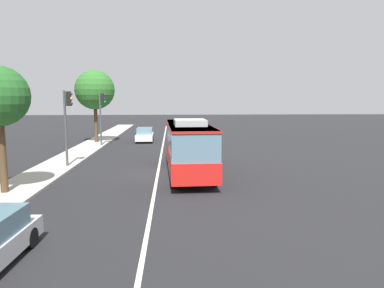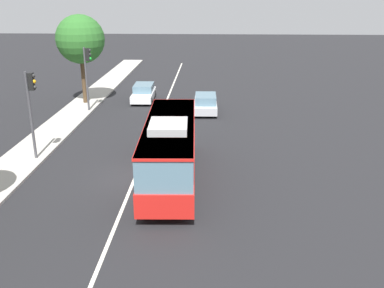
% 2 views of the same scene
% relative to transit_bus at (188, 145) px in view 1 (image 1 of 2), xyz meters
% --- Properties ---
extents(ground_plane, '(160.00, 160.00, 0.00)m').
position_rel_transit_bus_xyz_m(ground_plane, '(0.09, 1.91, -1.81)').
color(ground_plane, black).
extents(sidewalk_kerb, '(80.00, 2.66, 0.14)m').
position_rel_transit_bus_xyz_m(sidewalk_kerb, '(0.09, 8.92, -1.74)').
color(sidewalk_kerb, '#B2ADA3').
rests_on(sidewalk_kerb, ground_plane).
extents(lane_centre_line, '(76.00, 0.16, 0.01)m').
position_rel_transit_bus_xyz_m(lane_centre_line, '(0.09, 1.91, -1.80)').
color(lane_centre_line, silver).
rests_on(lane_centre_line, ground_plane).
extents(transit_bus, '(10.09, 2.87, 3.46)m').
position_rel_transit_bus_xyz_m(transit_bus, '(0.00, 0.00, 0.00)').
color(transit_bus, red).
rests_on(transit_bus, ground_plane).
extents(sedan_silver_ahead, '(4.54, 1.89, 1.46)m').
position_rel_transit_bus_xyz_m(sedan_silver_ahead, '(13.39, -1.65, -1.09)').
color(sedan_silver_ahead, '#B7BABF').
rests_on(sedan_silver_ahead, ground_plane).
extents(sedan_white, '(4.54, 1.91, 1.46)m').
position_rel_transit_bus_xyz_m(sedan_white, '(17.02, 3.97, -1.09)').
color(sedan_white, white).
rests_on(sedan_white, ground_plane).
extents(traffic_light_near_corner, '(0.33, 0.62, 5.20)m').
position_rel_transit_bus_xyz_m(traffic_light_near_corner, '(2.37, 7.97, 1.75)').
color(traffic_light_near_corner, '#47474C').
rests_on(traffic_light_near_corner, ground_plane).
extents(traffic_light_mid_block, '(0.32, 0.62, 5.20)m').
position_rel_transit_bus_xyz_m(traffic_light_mid_block, '(13.05, 7.76, 1.75)').
color(traffic_light_mid_block, '#47474C').
rests_on(traffic_light_mid_block, ground_plane).
extents(street_tree_kerbside_left, '(4.05, 4.05, 7.57)m').
position_rel_transit_bus_xyz_m(street_tree_kerbside_left, '(15.59, 8.90, 3.71)').
color(street_tree_kerbside_left, '#4C3823').
rests_on(street_tree_kerbside_left, ground_plane).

